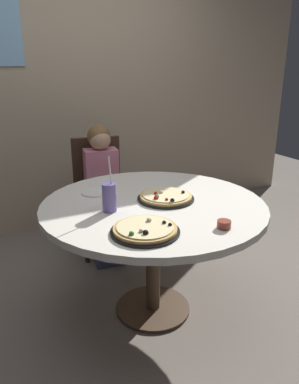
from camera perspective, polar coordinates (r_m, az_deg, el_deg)
The scene contains 10 objects.
ground_plane at distance 2.56m, azimuth 0.53°, elevation -17.51°, with size 8.00×8.00×0.00m, color slate.
wall_with_window at distance 3.61m, azimuth -12.27°, elevation 17.53°, with size 5.20×0.14×2.90m.
dining_table at distance 2.23m, azimuth 0.58°, elevation -3.69°, with size 1.33×1.33×0.75m.
chair_wooden at distance 3.16m, azimuth -7.72°, elevation 0.54°, with size 0.46×0.46×0.95m.
diner_child at distance 3.00m, azimuth -6.98°, elevation -1.35°, with size 0.31×0.43×1.08m.
pizza_veggie at distance 2.24m, azimuth 2.50°, elevation -0.76°, with size 0.34×0.34×0.05m.
pizza_cheese at distance 1.81m, azimuth -0.67°, elevation -5.81°, with size 0.34×0.34×0.05m.
soda_cup at distance 2.05m, azimuth -6.20°, elevation -0.81°, with size 0.08×0.08×0.31m.
sauce_bowl at distance 1.89m, azimuth 11.39°, elevation -4.90°, with size 0.07×0.07×0.04m, color brown.
plate_small at distance 2.38m, azimuth -8.34°, elevation -0.05°, with size 0.18×0.18×0.01m, color white.
Camera 1 is at (-0.95, -1.82, 1.53)m, focal length 34.67 mm.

